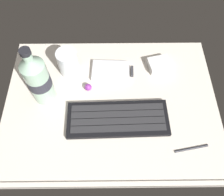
{
  "coord_description": "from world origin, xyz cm",
  "views": [
    {
      "loc": [
        -0.32,
        -33.95,
        62.26
      ],
      "look_at": [
        0.0,
        0.0,
        3.0
      ],
      "focal_mm": 37.68,
      "sensor_mm": 36.0,
      "label": 1
    }
  ],
  "objects_px": {
    "water_bottle": "(39,79)",
    "stylus_pen": "(193,148)",
    "keyboard": "(119,119)",
    "juice_cup": "(69,63)",
    "handheld_device": "(114,71)",
    "charger_block": "(160,64)",
    "trackball_mouse": "(89,87)"
  },
  "relations": [
    {
      "from": "handheld_device",
      "to": "trackball_mouse",
      "type": "distance_m",
      "value": 0.1
    },
    {
      "from": "juice_cup",
      "to": "water_bottle",
      "type": "distance_m",
      "value": 0.13
    },
    {
      "from": "keyboard",
      "to": "juice_cup",
      "type": "bearing_deg",
      "value": 130.37
    },
    {
      "from": "juice_cup",
      "to": "water_bottle",
      "type": "xyz_separation_m",
      "value": [
        -0.07,
        -0.1,
        0.05
      ]
    },
    {
      "from": "keyboard",
      "to": "juice_cup",
      "type": "height_order",
      "value": "juice_cup"
    },
    {
      "from": "charger_block",
      "to": "stylus_pen",
      "type": "height_order",
      "value": "charger_block"
    },
    {
      "from": "keyboard",
      "to": "charger_block",
      "type": "relative_size",
      "value": 4.18
    },
    {
      "from": "handheld_device",
      "to": "water_bottle",
      "type": "height_order",
      "value": "water_bottle"
    },
    {
      "from": "keyboard",
      "to": "stylus_pen",
      "type": "relative_size",
      "value": 3.08
    },
    {
      "from": "juice_cup",
      "to": "trackball_mouse",
      "type": "relative_size",
      "value": 3.86
    },
    {
      "from": "keyboard",
      "to": "handheld_device",
      "type": "distance_m",
      "value": 0.17
    },
    {
      "from": "handheld_device",
      "to": "juice_cup",
      "type": "relative_size",
      "value": 1.54
    },
    {
      "from": "charger_block",
      "to": "keyboard",
      "type": "bearing_deg",
      "value": -126.09
    },
    {
      "from": "trackball_mouse",
      "to": "charger_block",
      "type": "bearing_deg",
      "value": 20.39
    },
    {
      "from": "water_bottle",
      "to": "trackball_mouse",
      "type": "distance_m",
      "value": 0.15
    },
    {
      "from": "water_bottle",
      "to": "trackball_mouse",
      "type": "relative_size",
      "value": 9.45
    },
    {
      "from": "handheld_device",
      "to": "juice_cup",
      "type": "xyz_separation_m",
      "value": [
        -0.14,
        0.01,
        0.03
      ]
    },
    {
      "from": "keyboard",
      "to": "stylus_pen",
      "type": "bearing_deg",
      "value": -23.67
    },
    {
      "from": "handheld_device",
      "to": "charger_block",
      "type": "height_order",
      "value": "charger_block"
    },
    {
      "from": "water_bottle",
      "to": "keyboard",
      "type": "bearing_deg",
      "value": -20.92
    },
    {
      "from": "juice_cup",
      "to": "stylus_pen",
      "type": "bearing_deg",
      "value": -37.2
    },
    {
      "from": "keyboard",
      "to": "handheld_device",
      "type": "relative_size",
      "value": 2.24
    },
    {
      "from": "juice_cup",
      "to": "water_bottle",
      "type": "bearing_deg",
      "value": -124.87
    },
    {
      "from": "water_bottle",
      "to": "stylus_pen",
      "type": "xyz_separation_m",
      "value": [
        0.42,
        -0.17,
        -0.09
      ]
    },
    {
      "from": "water_bottle",
      "to": "stylus_pen",
      "type": "bearing_deg",
      "value": -22.24
    },
    {
      "from": "keyboard",
      "to": "handheld_device",
      "type": "xyz_separation_m",
      "value": [
        -0.01,
        0.17,
        -0.0
      ]
    },
    {
      "from": "keyboard",
      "to": "stylus_pen",
      "type": "distance_m",
      "value": 0.22
    },
    {
      "from": "handheld_device",
      "to": "trackball_mouse",
      "type": "bearing_deg",
      "value": -139.72
    },
    {
      "from": "stylus_pen",
      "to": "handheld_device",
      "type": "bearing_deg",
      "value": 118.9
    },
    {
      "from": "keyboard",
      "to": "charger_block",
      "type": "bearing_deg",
      "value": 53.91
    },
    {
      "from": "trackball_mouse",
      "to": "juice_cup",
      "type": "bearing_deg",
      "value": 130.89
    },
    {
      "from": "water_bottle",
      "to": "trackball_mouse",
      "type": "height_order",
      "value": "water_bottle"
    }
  ]
}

